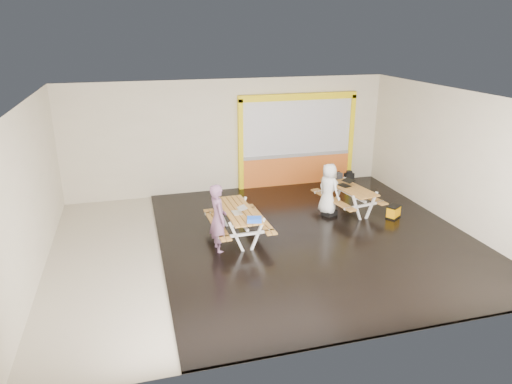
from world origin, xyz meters
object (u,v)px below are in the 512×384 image
object	(u,v)px
picnic_table_right	(348,192)
laptop_left	(239,211)
picnic_table_left	(238,216)
toolbox	(336,176)
dark_case	(330,213)
fluke_bag	(394,212)
person_right	(329,189)
backpack	(349,178)
blue_pouch	(254,220)
laptop_right	(346,184)
person_left	(218,218)

from	to	relation	value
picnic_table_right	laptop_left	size ratio (longest dim) A/B	5.93
picnic_table_left	laptop_left	bearing A→B (deg)	-98.71
picnic_table_left	toolbox	size ratio (longest dim) A/B	5.05
dark_case	fluke_bag	world-z (taller)	fluke_bag
laptop_left	person_right	bearing A→B (deg)	20.33
toolbox	picnic_table_left	bearing A→B (deg)	-153.18
toolbox	backpack	xyz separation A→B (m)	(0.48, 0.11, -0.15)
blue_pouch	laptop_right	bearing A→B (deg)	30.55
laptop_right	dark_case	world-z (taller)	laptop_right
laptop_left	fluke_bag	bearing A→B (deg)	4.04
blue_pouch	toolbox	size ratio (longest dim) A/B	0.82
backpack	picnic_table_right	bearing A→B (deg)	-116.49
picnic_table_right	fluke_bag	bearing A→B (deg)	-40.86
picnic_table_left	toolbox	xyz separation A→B (m)	(3.32, 1.68, 0.24)
person_right	dark_case	distance (m)	0.68
picnic_table_right	picnic_table_left	bearing A→B (deg)	-164.59
picnic_table_left	laptop_left	distance (m)	0.31
person_right	laptop_left	world-z (taller)	person_right
blue_pouch	dark_case	size ratio (longest dim) A/B	0.92
backpack	dark_case	bearing A→B (deg)	-134.72
laptop_left	blue_pouch	bearing A→B (deg)	-70.47
person_right	laptop_right	xyz separation A→B (m)	(0.62, 0.23, 0.02)
backpack	picnic_table_left	bearing A→B (deg)	-154.84
picnic_table_right	toolbox	bearing A→B (deg)	94.21
person_right	fluke_bag	size ratio (longest dim) A/B	2.98
fluke_bag	picnic_table_left	bearing A→B (deg)	-178.69
toolbox	fluke_bag	distance (m)	1.98
laptop_right	blue_pouch	world-z (taller)	laptop_right
picnic_table_left	toolbox	bearing A→B (deg)	26.82
picnic_table_left	dark_case	size ratio (longest dim) A/B	5.68
picnic_table_left	laptop_left	xyz separation A→B (m)	(-0.03, -0.21, 0.23)
blue_pouch	fluke_bag	xyz separation A→B (m)	(4.16, 0.92, -0.62)
fluke_bag	dark_case	bearing A→B (deg)	158.65
fluke_bag	blue_pouch	bearing A→B (deg)	-167.55
person_right	fluke_bag	distance (m)	1.86
laptop_left	person_left	bearing A→B (deg)	-150.87
person_left	laptop_left	size ratio (longest dim) A/B	4.67
person_right	dark_case	size ratio (longest dim) A/B	3.98
picnic_table_right	person_left	size ratio (longest dim) A/B	1.27
person_right	dark_case	bearing A→B (deg)	179.32
laptop_right	backpack	xyz separation A→B (m)	(0.47, 0.74, -0.12)
picnic_table_left	picnic_table_right	distance (m)	3.50
picnic_table_right	dark_case	xyz separation A→B (m)	(-0.63, -0.21, -0.46)
picnic_table_right	person_right	distance (m)	0.71
laptop_right	backpack	world-z (taller)	backpack
blue_pouch	person_left	bearing A→B (deg)	158.97
person_left	backpack	distance (m)	4.97
picnic_table_right	person_right	bearing A→B (deg)	-169.56
toolbox	laptop_left	bearing A→B (deg)	-150.61
laptop_left	fluke_bag	distance (m)	4.43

